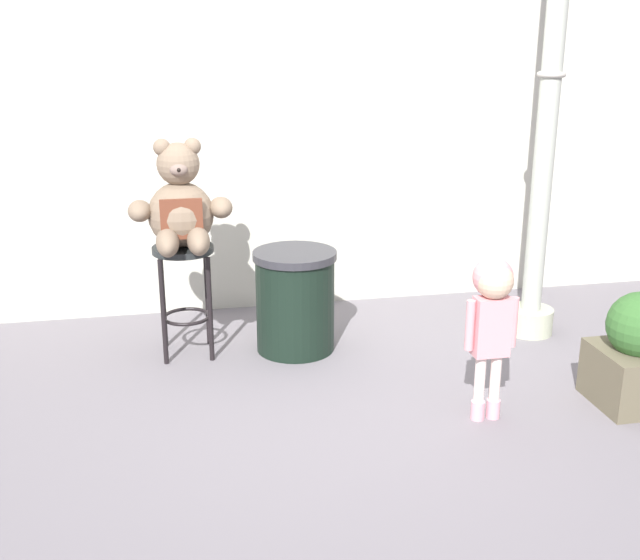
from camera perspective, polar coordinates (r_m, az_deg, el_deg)
ground_plane at (r=4.54m, az=2.36°, el=-9.12°), size 24.00×24.00×0.00m
building_wall at (r=5.93m, az=-1.92°, el=15.32°), size 7.80×0.30×3.59m
bar_stool_with_teddy at (r=5.11m, az=-9.94°, el=0.19°), size 0.39×0.39×0.74m
teddy_bear at (r=4.96m, az=-10.21°, el=5.20°), size 0.65×0.58×0.69m
child_walking at (r=4.23m, az=12.56°, el=-1.74°), size 0.29×0.23×0.93m
trash_bin at (r=5.16m, az=-1.84°, el=-1.52°), size 0.55×0.55×0.69m
lamppost at (r=5.44m, az=16.15°, el=8.63°), size 0.33×0.33×3.11m
planter_with_shrub at (r=4.78m, az=22.32°, el=-5.03°), size 0.45×0.45×0.67m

